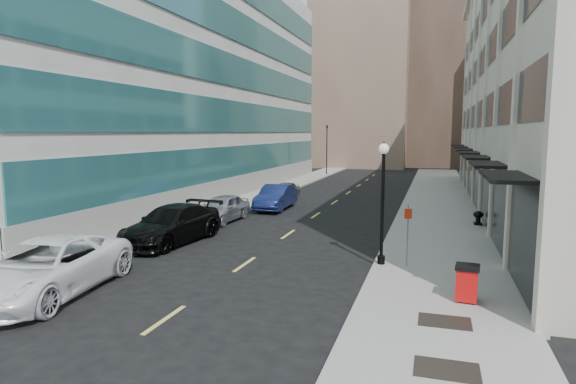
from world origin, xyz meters
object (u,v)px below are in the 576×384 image
Objects in this scene: car_white_van at (46,268)px; car_silver_sedan at (222,208)px; traffic_signal at (327,128)px; lamppost at (383,192)px; sign_post at (408,227)px; car_black_pickup at (172,224)px; car_blue_sedan at (276,197)px; urn_planter at (478,216)px; car_grey_sedan at (284,190)px; trash_bin at (467,282)px.

car_white_van reaches higher than car_silver_sedan.
traffic_signal reaches higher than lamppost.
sign_post is at bearing -30.28° from car_silver_sedan.
traffic_signal is 32.08m from car_silver_sedan.
car_black_pickup reaches higher than car_blue_sedan.
car_blue_sedan reaches higher than urn_planter.
lamppost is (9.60, -17.83, 2.32)m from car_grey_sedan.
trash_bin is at bearing -95.84° from urn_planter.
car_grey_sedan is 5.00× the size of urn_planter.
car_black_pickup reaches higher than trash_bin.
car_black_pickup is 2.55× the size of sign_post.
traffic_signal is 9.06× the size of urn_planter.
trash_bin is 0.47× the size of sign_post.
lamppost is (10.10, 6.42, 2.07)m from car_white_van.
car_blue_sedan is at bearing 78.11° from car_white_van.
car_white_van is at bearing -86.43° from car_grey_sedan.
car_blue_sedan is at bearing 113.98° from sign_post.
sign_post reaches higher than car_black_pickup.
car_silver_sedan is 5.46m from car_blue_sedan.
urn_planter is at bearing -25.61° from car_grey_sedan.
lamppost reaches higher than trash_bin.
car_white_van is 1.29× the size of car_blue_sedan.
lamppost reaches higher than car_blue_sedan.
car_silver_sedan is at bearing 144.75° from lamppost.
car_white_van is 12.81m from sign_post.
urn_planter is at bearing 89.93° from trash_bin.
urn_planter is (4.30, 9.69, -2.36)m from lamppost.
sign_post reaches higher than car_silver_sedan.
sign_post is at bearing -54.64° from car_grey_sedan.
car_white_van is 12.15m from lamppost.
traffic_signal is 27.02m from car_blue_sedan.
sign_post is (11.78, -38.88, -4.02)m from traffic_signal.
car_grey_sedan is 16.11m from urn_planter.
traffic_signal is at bearing 83.86° from car_white_van.
trash_bin is at bearing -72.00° from traffic_signal.
trash_bin is at bearing -55.58° from car_blue_sedan.
car_grey_sedan is 1.60× the size of sign_post.
car_silver_sedan reaches higher than urn_planter.
traffic_signal reaches higher than sign_post.
car_black_pickup is 1.27× the size of lamppost.
car_grey_sedan is (1.20, -21.00, -5.06)m from traffic_signal.
traffic_signal is at bearing 117.39° from urn_planter.
traffic_signal reaches higher than car_grey_sedan.
lamppost is at bearing 163.68° from sign_post.
urn_planter is at bearing 66.07° from lamppost.
car_black_pickup is at bearing 82.98° from car_white_van.
trash_bin reaches higher than urn_planter.
car_blue_sedan is 1.32× the size of car_grey_sedan.
traffic_signal reaches higher than trash_bin.
lamppost is at bearing -113.93° from urn_planter.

